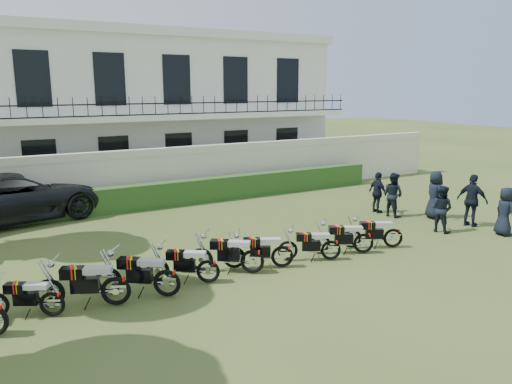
# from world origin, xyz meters

# --- Properties ---
(ground) EXTENTS (100.00, 100.00, 0.00)m
(ground) POSITION_xyz_m (0.00, 0.00, 0.00)
(ground) COLOR #415421
(ground) RESTS_ON ground
(perimeter_wall) EXTENTS (30.00, 0.35, 2.30)m
(perimeter_wall) POSITION_xyz_m (0.00, 8.00, 1.17)
(perimeter_wall) COLOR beige
(perimeter_wall) RESTS_ON ground
(hedge) EXTENTS (18.00, 0.60, 1.00)m
(hedge) POSITION_xyz_m (1.00, 7.20, 0.50)
(hedge) COLOR #1F491A
(hedge) RESTS_ON ground
(building) EXTENTS (20.40, 9.60, 7.40)m
(building) POSITION_xyz_m (0.00, 13.96, 3.71)
(building) COLOR white
(building) RESTS_ON ground
(motorcycle_1) EXTENTS (1.54, 0.89, 0.93)m
(motorcycle_1) POSITION_xyz_m (-5.72, -1.20, 0.43)
(motorcycle_1) COLOR black
(motorcycle_1) RESTS_ON ground
(motorcycle_2) EXTENTS (1.94, 1.01, 1.14)m
(motorcycle_2) POSITION_xyz_m (-4.41, -1.32, 0.52)
(motorcycle_2) COLOR black
(motorcycle_2) RESTS_ON ground
(motorcycle_3) EXTENTS (1.70, 1.31, 1.12)m
(motorcycle_3) POSITION_xyz_m (-3.27, -1.44, 0.52)
(motorcycle_3) COLOR black
(motorcycle_3) RESTS_ON ground
(motorcycle_4) EXTENTS (1.59, 1.10, 1.01)m
(motorcycle_4) POSITION_xyz_m (-2.10, -1.14, 0.46)
(motorcycle_4) COLOR black
(motorcycle_4) RESTS_ON ground
(motorcycle_5) EXTENTS (1.65, 1.25, 1.08)m
(motorcycle_5) POSITION_xyz_m (-0.83, -1.12, 0.50)
(motorcycle_5) COLOR black
(motorcycle_5) RESTS_ON ground
(motorcycle_6) EXTENTS (1.73, 0.95, 1.03)m
(motorcycle_6) POSITION_xyz_m (0.08, -1.14, 0.48)
(motorcycle_6) COLOR black
(motorcycle_6) RESTS_ON ground
(motorcycle_7) EXTENTS (1.60, 0.93, 0.97)m
(motorcycle_7) POSITION_xyz_m (1.58, -1.32, 0.45)
(motorcycle_7) COLOR black
(motorcycle_7) RESTS_ON ground
(motorcycle_8) EXTENTS (1.68, 0.98, 1.02)m
(motorcycle_8) POSITION_xyz_m (2.76, -1.33, 0.47)
(motorcycle_8) COLOR black
(motorcycle_8) RESTS_ON ground
(motorcycle_9) EXTENTS (1.66, 0.96, 1.00)m
(motorcycle_9) POSITION_xyz_m (3.90, -1.37, 0.46)
(motorcycle_9) COLOR black
(motorcycle_9) RESTS_ON ground
(suv) EXTENTS (6.95, 4.32, 1.79)m
(suv) POSITION_xyz_m (-5.74, 7.72, 0.90)
(suv) COLOR black
(suv) RESTS_ON ground
(officer_0) EXTENTS (0.70, 0.89, 1.60)m
(officer_0) POSITION_xyz_m (8.05, -2.17, 0.80)
(officer_0) COLOR black
(officer_0) RESTS_ON ground
(officer_1) EXTENTS (0.76, 0.89, 1.58)m
(officer_1) POSITION_xyz_m (6.57, -0.87, 0.79)
(officer_1) COLOR black
(officer_1) RESTS_ON ground
(officer_2) EXTENTS (0.67, 1.15, 1.84)m
(officer_2) POSITION_xyz_m (8.03, -0.93, 0.92)
(officer_2) COLOR black
(officer_2) RESTS_ON ground
(officer_3) EXTENTS (0.81, 1.00, 1.78)m
(officer_3) POSITION_xyz_m (7.79, 0.48, 0.89)
(officer_3) COLOR black
(officer_3) RESTS_ON ground
(officer_4) EXTENTS (0.74, 0.89, 1.66)m
(officer_4) POSITION_xyz_m (6.67, 1.46, 0.83)
(officer_4) COLOR black
(officer_4) RESTS_ON ground
(officer_5) EXTENTS (0.44, 0.95, 1.59)m
(officer_5) POSITION_xyz_m (6.55, 2.14, 0.80)
(officer_5) COLOR black
(officer_5) RESTS_ON ground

